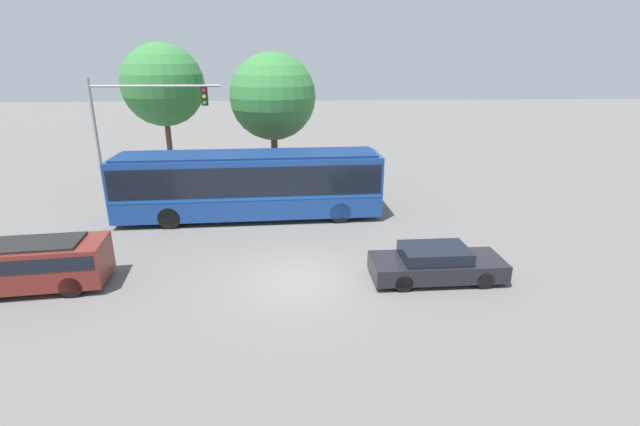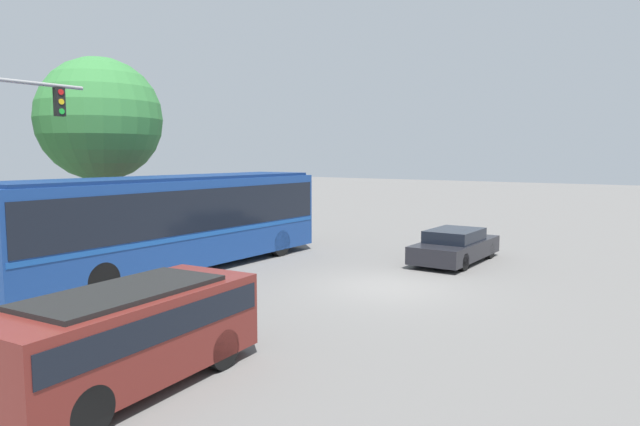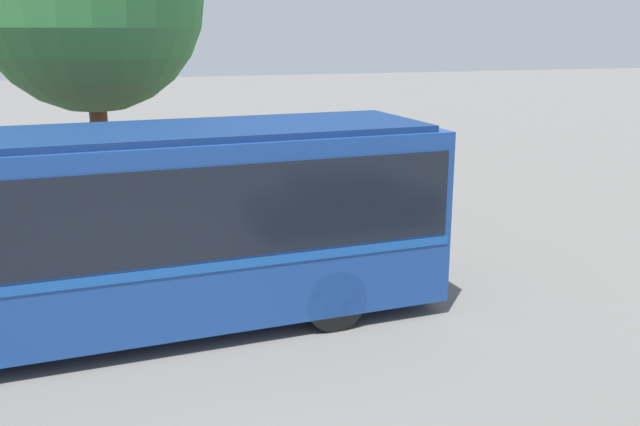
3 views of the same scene
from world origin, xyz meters
name	(u,v)px [view 2 (image 2 of 3)]	position (x,y,z in m)	size (l,w,h in m)	color
ground_plane	(386,287)	(0.00, 0.00, 0.00)	(140.00, 140.00, 0.00)	slate
city_bus	(174,217)	(-2.12, 6.76, 1.80)	(12.47, 3.09, 3.15)	navy
sedan_foreground	(455,246)	(4.85, -0.15, 0.58)	(4.58, 1.89, 1.20)	black
suv_left_lane	(126,330)	(-8.73, -0.02, 0.97)	(4.83, 2.40, 1.65)	maroon
flowering_hedge	(132,239)	(-1.37, 10.15, 0.69)	(8.40, 1.03, 1.40)	#286028
street_tree_centre	(100,120)	(-1.12, 12.33, 5.24)	(4.85, 4.85, 7.69)	brown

